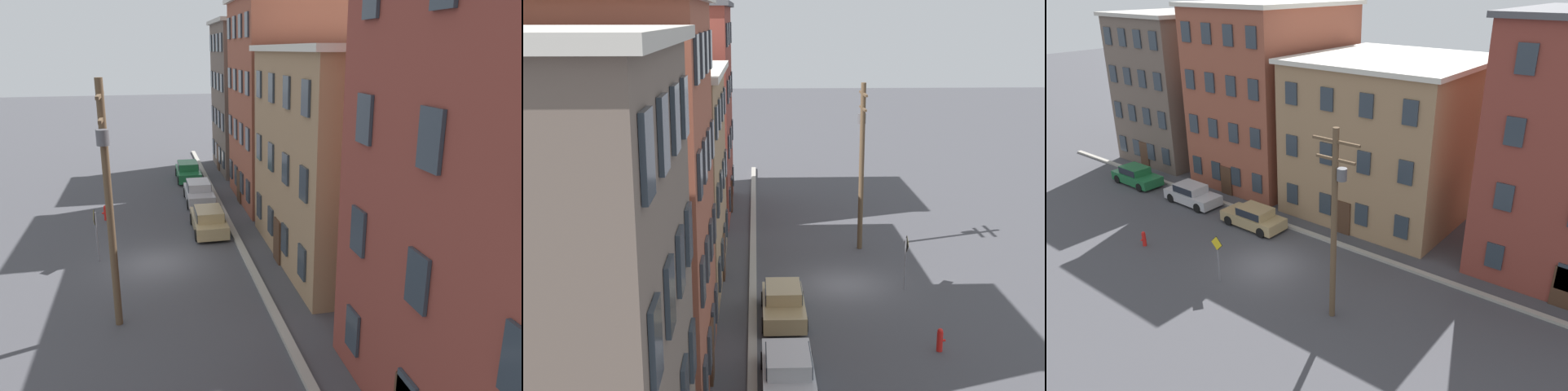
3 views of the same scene
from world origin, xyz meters
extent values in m
plane|color=#424247|center=(0.00, 0.00, 0.00)|extent=(200.00, 200.00, 0.00)
cube|color=#9E998E|center=(0.00, 4.50, 0.08)|extent=(56.00, 0.36, 0.16)
cube|color=#66564C|center=(-19.60, 11.77, 6.17)|extent=(8.09, 11.54, 12.34)
cube|color=#B7B2A8|center=(-19.60, 11.77, 12.49)|extent=(8.59, 12.04, 0.30)
cube|color=#2D3842|center=(-22.63, 5.94, 1.54)|extent=(0.90, 0.10, 1.40)
cube|color=#2D3842|center=(-22.63, 5.94, 4.63)|extent=(0.90, 0.10, 1.40)
cube|color=#2D3842|center=(-22.63, 5.94, 7.72)|extent=(0.90, 0.10, 1.40)
cube|color=#2D3842|center=(-22.63, 5.94, 10.80)|extent=(0.90, 0.10, 1.40)
cube|color=#2D3842|center=(-20.61, 5.94, 1.54)|extent=(0.90, 0.10, 1.40)
cube|color=#2D3842|center=(-20.61, 5.94, 4.63)|extent=(0.90, 0.10, 1.40)
cube|color=#2D3842|center=(-20.61, 5.94, 7.72)|extent=(0.90, 0.10, 1.40)
cube|color=#2D3842|center=(-20.61, 5.94, 10.80)|extent=(0.90, 0.10, 1.40)
cube|color=#2D3842|center=(-18.59, 5.94, 1.54)|extent=(0.90, 0.10, 1.40)
cube|color=#2D3842|center=(-18.59, 5.94, 4.63)|extent=(0.90, 0.10, 1.40)
cube|color=#2D3842|center=(-18.59, 5.94, 7.72)|extent=(0.90, 0.10, 1.40)
cube|color=#2D3842|center=(-18.59, 5.94, 10.80)|extent=(0.90, 0.10, 1.40)
cube|color=#2D3842|center=(-16.57, 5.94, 1.54)|extent=(0.90, 0.10, 1.40)
cube|color=#2D3842|center=(-16.57, 5.94, 4.63)|extent=(0.90, 0.10, 1.40)
cube|color=#2D3842|center=(-16.57, 5.94, 7.72)|extent=(0.90, 0.10, 1.40)
cube|color=#2D3842|center=(-16.57, 5.94, 10.80)|extent=(0.90, 0.10, 1.40)
cube|color=#472D1E|center=(-19.60, 5.94, 1.10)|extent=(1.10, 0.10, 2.20)
cube|color=brown|center=(-9.43, 11.69, 6.66)|extent=(8.50, 11.39, 13.33)
cube|color=silver|center=(-9.43, 11.69, 13.48)|extent=(9.00, 11.89, 0.30)
cube|color=#2D3842|center=(-12.62, 5.94, 1.67)|extent=(0.90, 0.10, 1.40)
cube|color=#2D3842|center=(-12.62, 5.94, 5.00)|extent=(0.90, 0.10, 1.40)
cube|color=#2D3842|center=(-12.62, 5.94, 8.33)|extent=(0.90, 0.10, 1.40)
cube|color=#2D3842|center=(-12.62, 5.94, 11.66)|extent=(0.90, 0.10, 1.40)
cube|color=#2D3842|center=(-10.49, 5.94, 1.67)|extent=(0.90, 0.10, 1.40)
cube|color=#2D3842|center=(-10.49, 5.94, 5.00)|extent=(0.90, 0.10, 1.40)
cube|color=#2D3842|center=(-10.49, 5.94, 8.33)|extent=(0.90, 0.10, 1.40)
cube|color=#2D3842|center=(-10.49, 5.94, 11.66)|extent=(0.90, 0.10, 1.40)
cube|color=#2D3842|center=(-8.37, 5.94, 1.67)|extent=(0.90, 0.10, 1.40)
cube|color=#2D3842|center=(-8.37, 5.94, 5.00)|extent=(0.90, 0.10, 1.40)
cube|color=#2D3842|center=(-8.37, 5.94, 8.33)|extent=(0.90, 0.10, 1.40)
cube|color=#2D3842|center=(-8.37, 5.94, 11.66)|extent=(0.90, 0.10, 1.40)
cube|color=#2D3842|center=(-6.24, 5.94, 1.67)|extent=(0.90, 0.10, 1.40)
cube|color=#2D3842|center=(-6.24, 5.94, 5.00)|extent=(0.90, 0.10, 1.40)
cube|color=#2D3842|center=(-6.24, 5.94, 8.33)|extent=(0.90, 0.10, 1.40)
cube|color=#2D3842|center=(-6.24, 5.94, 11.66)|extent=(0.90, 0.10, 1.40)
cube|color=#472D1E|center=(-9.43, 5.94, 1.10)|extent=(1.10, 0.10, 2.20)
cube|color=#9E7A56|center=(1.15, 11.49, 5.10)|extent=(10.99, 10.98, 10.19)
cube|color=silver|center=(1.15, 11.49, 10.34)|extent=(11.49, 11.48, 0.30)
cube|color=#2D3842|center=(-2.97, 5.94, 1.70)|extent=(0.90, 0.10, 1.40)
cube|color=#2D3842|center=(-2.97, 5.94, 5.10)|extent=(0.90, 0.10, 1.40)
cube|color=#2D3842|center=(-2.97, 5.94, 8.49)|extent=(0.90, 0.10, 1.40)
cube|color=#2D3842|center=(-0.22, 5.94, 1.70)|extent=(0.90, 0.10, 1.40)
cube|color=#2D3842|center=(-0.22, 5.94, 5.10)|extent=(0.90, 0.10, 1.40)
cube|color=#2D3842|center=(-0.22, 5.94, 8.49)|extent=(0.90, 0.10, 1.40)
cube|color=#2D3842|center=(2.52, 5.94, 1.70)|extent=(0.90, 0.10, 1.40)
cube|color=#2D3842|center=(2.52, 5.94, 5.10)|extent=(0.90, 0.10, 1.40)
cube|color=#2D3842|center=(2.52, 5.94, 8.49)|extent=(0.90, 0.10, 1.40)
cube|color=#2D3842|center=(5.27, 5.94, 1.70)|extent=(0.90, 0.10, 1.40)
cube|color=#2D3842|center=(5.27, 5.94, 5.10)|extent=(0.90, 0.10, 1.40)
cube|color=#2D3842|center=(5.27, 5.94, 8.49)|extent=(0.90, 0.10, 1.40)
cube|color=#472D1E|center=(1.15, 5.94, 1.10)|extent=(1.10, 0.10, 2.20)
cube|color=#2D3842|center=(10.74, 5.94, 1.68)|extent=(0.90, 0.10, 1.40)
cube|color=#2D3842|center=(10.74, 5.94, 5.04)|extent=(0.90, 0.10, 1.40)
cube|color=#2D3842|center=(10.74, 5.94, 8.40)|extent=(0.90, 0.10, 1.40)
cube|color=#2D3842|center=(10.74, 5.94, 11.76)|extent=(0.90, 0.10, 1.40)
cube|color=#2D3842|center=(14.22, 5.94, 1.68)|extent=(0.90, 0.10, 1.40)
cube|color=#472D1E|center=(14.22, 5.94, 1.10)|extent=(1.10, 0.10, 2.20)
cube|color=#1E6638|center=(-16.60, 3.04, 0.53)|extent=(4.40, 1.80, 0.70)
cube|color=#1E6638|center=(-16.80, 3.04, 1.15)|extent=(2.20, 1.51, 0.55)
cube|color=#1E232D|center=(-16.80, 3.04, 1.15)|extent=(2.02, 1.58, 0.48)
cylinder|color=black|center=(-15.15, 3.89, 0.33)|extent=(0.66, 0.22, 0.66)
cylinder|color=black|center=(-15.15, 2.19, 0.33)|extent=(0.66, 0.22, 0.66)
cylinder|color=black|center=(-18.05, 3.89, 0.33)|extent=(0.66, 0.22, 0.66)
cylinder|color=black|center=(-18.05, 2.19, 0.33)|extent=(0.66, 0.22, 0.66)
cube|color=#B7B7BC|center=(-10.12, 3.23, 0.53)|extent=(4.40, 1.80, 0.70)
cube|color=#B7B7BC|center=(-10.32, 3.23, 1.15)|extent=(2.20, 1.51, 0.55)
cube|color=#1E232D|center=(-10.32, 3.23, 1.15)|extent=(2.02, 1.58, 0.48)
cylinder|color=black|center=(-8.67, 4.08, 0.33)|extent=(0.66, 0.22, 0.66)
cylinder|color=black|center=(-8.67, 2.38, 0.33)|extent=(0.66, 0.22, 0.66)
cylinder|color=black|center=(-11.57, 4.08, 0.33)|extent=(0.66, 0.22, 0.66)
cylinder|color=black|center=(-11.57, 2.38, 0.33)|extent=(0.66, 0.22, 0.66)
cube|color=tan|center=(-4.03, 3.16, 0.53)|extent=(4.40, 1.80, 0.70)
cube|color=tan|center=(-3.83, 3.16, 1.15)|extent=(2.20, 1.51, 0.55)
cube|color=#1E232D|center=(-3.83, 3.16, 1.15)|extent=(2.02, 1.58, 0.48)
cylinder|color=black|center=(-5.48, 2.31, 0.33)|extent=(0.66, 0.22, 0.66)
cylinder|color=black|center=(-5.48, 4.01, 0.33)|extent=(0.66, 0.22, 0.66)
cylinder|color=black|center=(-2.58, 2.31, 0.33)|extent=(0.66, 0.22, 0.66)
cylinder|color=black|center=(-2.58, 4.01, 0.33)|extent=(0.66, 0.22, 0.66)
cylinder|color=slate|center=(-0.86, -2.81, 1.30)|extent=(0.08, 0.08, 2.60)
cube|color=yellow|center=(-0.86, -2.84, 2.32)|extent=(0.79, 0.03, 0.79)
cube|color=black|center=(-0.86, -2.83, 2.32)|extent=(0.85, 0.02, 0.85)
cylinder|color=brown|center=(5.67, -1.55, 4.69)|extent=(0.28, 0.28, 9.37)
cube|color=brown|center=(5.67, -1.55, 8.77)|extent=(2.40, 0.12, 0.12)
cube|color=brown|center=(5.67, -1.55, 7.97)|extent=(2.00, 0.12, 0.12)
cylinder|color=#515156|center=(6.02, -1.55, 7.37)|extent=(0.44, 0.44, 0.55)
cylinder|color=red|center=(-7.46, -2.87, 0.40)|extent=(0.24, 0.24, 0.80)
sphere|color=red|center=(-7.46, -2.87, 0.85)|extent=(0.22, 0.22, 0.22)
cylinder|color=red|center=(-7.46, -3.03, 0.45)|extent=(0.10, 0.12, 0.10)
camera|label=1|loc=(24.07, -0.06, 10.28)|focal=35.00mm
camera|label=2|loc=(-33.51, 4.30, 12.85)|focal=50.00mm
camera|label=3|loc=(17.30, -18.43, 14.96)|focal=35.00mm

